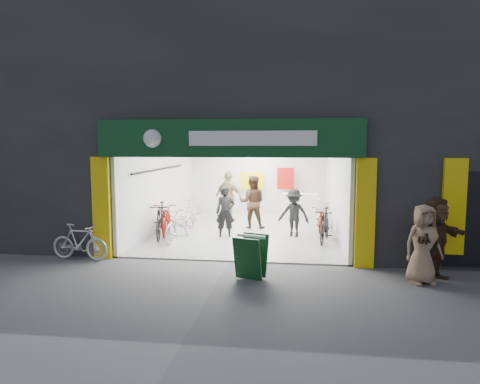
% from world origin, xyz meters
% --- Properties ---
extents(ground, '(60.00, 60.00, 0.00)m').
position_xyz_m(ground, '(0.00, 0.00, 0.00)').
color(ground, '#56565B').
rests_on(ground, ground).
extents(building, '(17.00, 10.27, 8.00)m').
position_xyz_m(building, '(0.91, 4.99, 4.31)').
color(building, '#232326').
rests_on(building, ground).
extents(bike_left_front, '(1.00, 2.08, 1.05)m').
position_xyz_m(bike_left_front, '(-1.80, 2.17, 0.53)').
color(bike_left_front, '#B6B6BB').
rests_on(bike_left_front, ground).
extents(bike_left_midfront, '(0.85, 1.94, 1.12)m').
position_xyz_m(bike_left_midfront, '(-2.50, 2.39, 0.56)').
color(bike_left_midfront, black).
rests_on(bike_left_midfront, ground).
extents(bike_left_midback, '(1.09, 2.10, 1.05)m').
position_xyz_m(bike_left_midback, '(-2.50, 3.00, 0.53)').
color(bike_left_midback, maroon).
rests_on(bike_left_midback, ground).
extents(bike_left_back, '(0.68, 1.72, 1.00)m').
position_xyz_m(bike_left_back, '(-2.11, 4.92, 0.50)').
color(bike_left_back, silver).
rests_on(bike_left_back, ground).
extents(bike_right_front, '(0.80, 1.78, 1.03)m').
position_xyz_m(bike_right_front, '(2.50, 2.49, 0.52)').
color(bike_right_front, black).
rests_on(bike_right_front, ground).
extents(bike_right_mid, '(0.75, 1.70, 0.87)m').
position_xyz_m(bike_right_mid, '(2.50, 4.29, 0.43)').
color(bike_right_mid, maroon).
rests_on(bike_right_mid, ground).
extents(bike_right_back, '(0.73, 1.66, 0.96)m').
position_xyz_m(bike_right_back, '(2.50, 5.03, 0.48)').
color(bike_right_back, silver).
rests_on(bike_right_back, ground).
extents(parked_bike, '(1.58, 0.59, 0.93)m').
position_xyz_m(parked_bike, '(-3.75, -0.30, 0.46)').
color(parked_bike, silver).
rests_on(parked_bike, ground).
extents(customer_a, '(0.66, 0.50, 1.61)m').
position_xyz_m(customer_a, '(-0.54, 2.74, 0.81)').
color(customer_a, black).
rests_on(customer_a, ground).
extents(customer_b, '(0.91, 0.71, 1.84)m').
position_xyz_m(customer_b, '(0.15, 4.29, 0.92)').
color(customer_b, '#39261A').
rests_on(customer_b, ground).
extents(customer_c, '(1.12, 0.84, 1.53)m').
position_xyz_m(customer_c, '(1.58, 3.00, 0.77)').
color(customer_c, black).
rests_on(customer_c, ground).
extents(customer_d, '(1.21, 0.89, 1.91)m').
position_xyz_m(customer_d, '(-0.87, 5.48, 0.95)').
color(customer_d, '#8A7A50').
rests_on(customer_d, ground).
extents(pedestrian_near, '(0.94, 0.74, 1.68)m').
position_xyz_m(pedestrian_near, '(4.28, -1.08, 0.84)').
color(pedestrian_near, '#916F54').
rests_on(pedestrian_near, ground).
extents(pedestrian_far, '(1.60, 1.54, 1.82)m').
position_xyz_m(pedestrian_far, '(4.61, -0.82, 0.91)').
color(pedestrian_far, '#3C281B').
rests_on(pedestrian_far, ground).
extents(sandwich_board, '(0.77, 0.78, 0.94)m').
position_xyz_m(sandwich_board, '(0.69, -1.28, 0.52)').
color(sandwich_board, '#0E3917').
rests_on(sandwich_board, ground).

